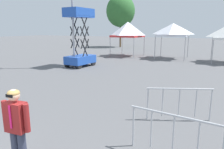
{
  "coord_description": "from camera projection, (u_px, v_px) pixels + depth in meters",
  "views": [
    {
      "loc": [
        3.38,
        -1.15,
        2.91
      ],
      "look_at": [
        -0.03,
        5.4,
        1.3
      ],
      "focal_mm": 33.92,
      "sensor_mm": 36.0,
      "label": 1
    }
  ],
  "objects": [
    {
      "name": "canopy_tent_behind_center",
      "position": [
        128.0,
        30.0,
        22.33
      ],
      "size": [
        3.0,
        3.0,
        3.61
      ],
      "color": "#9E9EA3",
      "rests_on": "ground"
    },
    {
      "name": "canopy_tent_left_of_center",
      "position": [
        173.0,
        30.0,
        20.39
      ],
      "size": [
        2.97,
        2.97,
        3.41
      ],
      "color": "#9E9EA3",
      "rests_on": "ground"
    },
    {
      "name": "scissor_lift",
      "position": [
        80.0,
        50.0,
        16.38
      ],
      "size": [
        1.56,
        2.39,
        4.39
      ],
      "color": "black",
      "rests_on": "ground"
    },
    {
      "name": "person_foreground",
      "position": [
        17.0,
        126.0,
        4.16
      ],
      "size": [
        0.65,
        0.29,
        1.78
      ],
      "color": "#33384C",
      "rests_on": "ground"
    },
    {
      "name": "tree_behind_tents_center",
      "position": [
        121.0,
        11.0,
        32.91
      ],
      "size": [
        4.46,
        4.46,
        8.04
      ],
      "color": "brown",
      "rests_on": "ground"
    },
    {
      "name": "crowd_barrier_near_person",
      "position": [
        174.0,
        128.0,
        4.67
      ],
      "size": [
        2.09,
        0.25,
        1.08
      ],
      "color": "#B7BABF",
      "rests_on": "ground"
    },
    {
      "name": "crowd_barrier_mid_lot",
      "position": [
        179.0,
        98.0,
        6.72
      ],
      "size": [
        1.93,
        0.91,
        1.08
      ],
      "color": "#B7BABF",
      "rests_on": "ground"
    }
  ]
}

